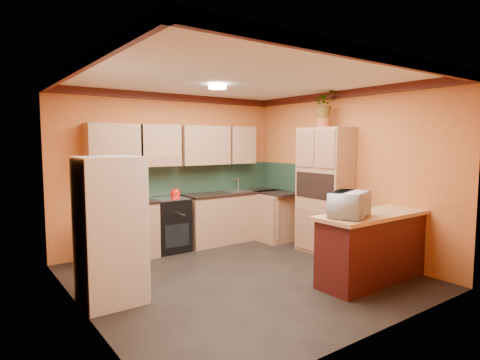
{
  "coord_description": "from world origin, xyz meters",
  "views": [
    {
      "loc": [
        -3.19,
        -4.37,
        1.87
      ],
      "look_at": [
        0.29,
        0.45,
        1.3
      ],
      "focal_mm": 30.0,
      "sensor_mm": 36.0,
      "label": 1
    }
  ],
  "objects_px": {
    "fridge": "(110,230)",
    "pantry": "(324,191)",
    "stove": "(169,225)",
    "breakfast_bar": "(376,248)",
    "base_cabinets_back": "(201,221)",
    "microwave": "(350,204)"
  },
  "relations": [
    {
      "from": "fridge",
      "to": "pantry",
      "type": "relative_size",
      "value": 0.81
    },
    {
      "from": "stove",
      "to": "breakfast_bar",
      "type": "height_order",
      "value": "stove"
    },
    {
      "from": "base_cabinets_back",
      "to": "breakfast_bar",
      "type": "distance_m",
      "value": 3.13
    },
    {
      "from": "base_cabinets_back",
      "to": "breakfast_bar",
      "type": "bearing_deg",
      "value": -71.96
    },
    {
      "from": "fridge",
      "to": "pantry",
      "type": "bearing_deg",
      "value": 0.06
    },
    {
      "from": "base_cabinets_back",
      "to": "stove",
      "type": "bearing_deg",
      "value": -180.0
    },
    {
      "from": "breakfast_bar",
      "to": "microwave",
      "type": "distance_m",
      "value": 0.86
    },
    {
      "from": "breakfast_bar",
      "to": "microwave",
      "type": "bearing_deg",
      "value": 180.0
    },
    {
      "from": "pantry",
      "to": "microwave",
      "type": "bearing_deg",
      "value": -127.43
    },
    {
      "from": "microwave",
      "to": "breakfast_bar",
      "type": "bearing_deg",
      "value": -22.39
    },
    {
      "from": "base_cabinets_back",
      "to": "microwave",
      "type": "relative_size",
      "value": 6.34
    },
    {
      "from": "microwave",
      "to": "fridge",
      "type": "bearing_deg",
      "value": 129.47
    },
    {
      "from": "stove",
      "to": "breakfast_bar",
      "type": "bearing_deg",
      "value": -61.83
    },
    {
      "from": "base_cabinets_back",
      "to": "microwave",
      "type": "bearing_deg",
      "value": -82.3
    },
    {
      "from": "stove",
      "to": "pantry",
      "type": "relative_size",
      "value": 0.43
    },
    {
      "from": "base_cabinets_back",
      "to": "pantry",
      "type": "relative_size",
      "value": 1.74
    },
    {
      "from": "stove",
      "to": "breakfast_bar",
      "type": "relative_size",
      "value": 0.51
    },
    {
      "from": "stove",
      "to": "fridge",
      "type": "relative_size",
      "value": 0.54
    },
    {
      "from": "base_cabinets_back",
      "to": "microwave",
      "type": "height_order",
      "value": "microwave"
    },
    {
      "from": "pantry",
      "to": "fridge",
      "type": "bearing_deg",
      "value": -179.94
    },
    {
      "from": "stove",
      "to": "microwave",
      "type": "height_order",
      "value": "microwave"
    },
    {
      "from": "pantry",
      "to": "microwave",
      "type": "relative_size",
      "value": 3.64
    }
  ]
}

